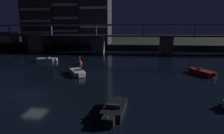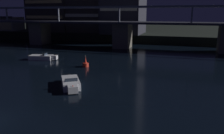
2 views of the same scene
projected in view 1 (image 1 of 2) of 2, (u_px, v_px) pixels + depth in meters
name	position (u px, v px, depth m)	size (l,w,h in m)	color
ground_plane	(34.00, 94.00, 21.00)	(400.00, 400.00, 0.00)	black
far_riverbank	(114.00, 41.00, 105.84)	(240.00, 80.00, 2.20)	black
river_bridge	(98.00, 41.00, 58.59)	(94.76, 6.40, 9.38)	#605B51
tower_west_low	(43.00, 16.00, 75.47)	(13.66, 12.63, 22.97)	#38332D
tower_west_tall	(68.00, 12.00, 73.70)	(13.06, 11.24, 25.69)	#38332D
tower_central	(96.00, 0.00, 68.26)	(10.72, 11.95, 34.02)	#282833
waterfront_pavilion	(2.00, 38.00, 75.37)	(12.40, 7.40, 4.70)	#B2AD9E
speedboat_near_left	(46.00, 60.00, 43.12)	(5.22, 2.57, 1.16)	silver
speedboat_near_center	(77.00, 72.00, 30.14)	(3.77, 4.80, 1.16)	silver
speedboat_near_right	(202.00, 72.00, 30.22)	(3.48, 4.90, 1.16)	maroon
speedboat_mid_center	(114.00, 110.00, 15.99)	(2.20, 5.23, 1.16)	black
channel_buoy	(80.00, 62.00, 39.45)	(0.90, 0.90, 1.76)	red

